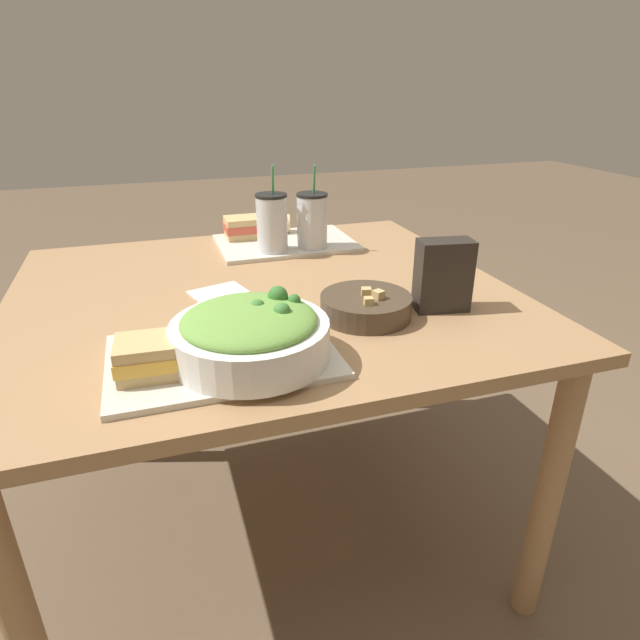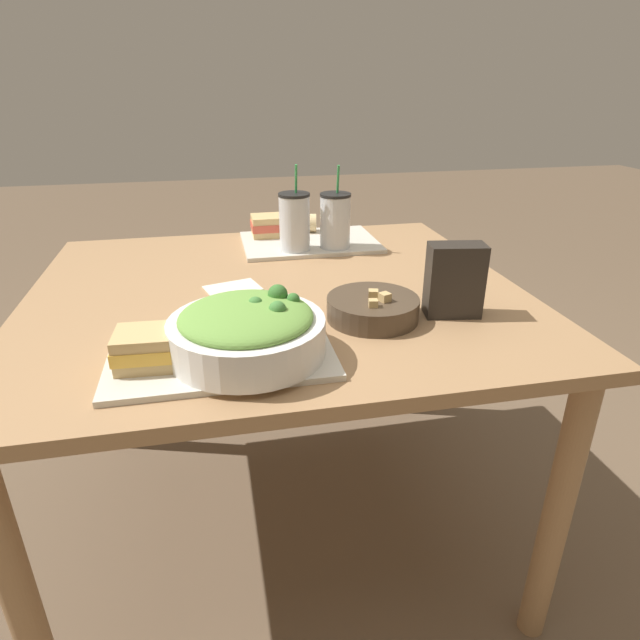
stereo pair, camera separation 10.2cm
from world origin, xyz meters
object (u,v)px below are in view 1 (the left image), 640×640
(sandwich_near, at_px, (152,357))
(sandwich_far, at_px, (243,227))
(drink_cup_red, at_px, (312,222))
(drink_cup_dark, at_px, (272,225))
(soup_bowl, at_px, (366,305))
(baguette_near, at_px, (244,312))
(salad_bowl, at_px, (250,333))
(chip_bag, at_px, (443,275))
(napkin_folded, at_px, (218,292))
(baguette_far, at_px, (270,224))

(sandwich_near, height_order, sandwich_far, same)
(drink_cup_red, bearing_deg, drink_cup_dark, 180.00)
(sandwich_near, bearing_deg, soup_bowl, 19.39)
(sandwich_near, xyz_separation_m, baguette_near, (0.19, 0.15, -0.00))
(salad_bowl, distance_m, drink_cup_dark, 0.65)
(salad_bowl, height_order, soup_bowl, salad_bowl)
(sandwich_near, bearing_deg, chip_bag, 13.82)
(salad_bowl, relative_size, napkin_folded, 1.92)
(sandwich_near, relative_size, napkin_folded, 0.85)
(drink_cup_dark, bearing_deg, baguette_near, -110.00)
(baguette_near, bearing_deg, sandwich_near, 122.95)
(baguette_near, xyz_separation_m, napkin_folded, (-0.02, 0.23, -0.04))
(chip_bag, bearing_deg, napkin_folded, 160.49)
(salad_bowl, bearing_deg, drink_cup_dark, 73.08)
(sandwich_near, xyz_separation_m, napkin_folded, (0.16, 0.37, -0.04))
(soup_bowl, xyz_separation_m, sandwich_near, (-0.45, -0.13, 0.02))
(drink_cup_red, relative_size, chip_bag, 1.50)
(salad_bowl, distance_m, sandwich_far, 0.81)
(sandwich_near, bearing_deg, salad_bowl, 4.52)
(soup_bowl, relative_size, chip_bag, 1.24)
(baguette_near, distance_m, drink_cup_red, 0.57)
(baguette_near, distance_m, baguette_far, 0.71)
(baguette_far, height_order, napkin_folded, baguette_far)
(sandwich_far, xyz_separation_m, baguette_far, (0.09, 0.03, -0.00))
(napkin_folded, bearing_deg, baguette_near, -84.22)
(salad_bowl, distance_m, napkin_folded, 0.38)
(baguette_far, bearing_deg, sandwich_near, 166.05)
(chip_bag, distance_m, napkin_folded, 0.53)
(baguette_near, relative_size, drink_cup_red, 0.71)
(soup_bowl, distance_m, baguette_far, 0.70)
(soup_bowl, height_order, sandwich_far, sandwich_far)
(baguette_near, bearing_deg, drink_cup_red, -36.76)
(sandwich_far, height_order, drink_cup_dark, drink_cup_dark)
(sandwich_far, height_order, napkin_folded, sandwich_far)
(soup_bowl, distance_m, chip_bag, 0.19)
(salad_bowl, xyz_separation_m, drink_cup_dark, (0.19, 0.62, 0.03))
(salad_bowl, distance_m, soup_bowl, 0.31)
(chip_bag, bearing_deg, baguette_far, 117.24)
(soup_bowl, bearing_deg, sandwich_far, 101.99)
(napkin_folded, bearing_deg, sandwich_near, -113.55)
(baguette_far, xyz_separation_m, chip_bag, (0.23, -0.71, 0.04))
(salad_bowl, height_order, napkin_folded, salad_bowl)
(drink_cup_dark, distance_m, drink_cup_red, 0.12)
(drink_cup_red, bearing_deg, sandwich_far, 135.97)
(sandwich_far, height_order, baguette_far, sandwich_far)
(sandwich_far, xyz_separation_m, napkin_folded, (-0.14, -0.42, -0.04))
(salad_bowl, relative_size, chip_bag, 1.79)
(salad_bowl, distance_m, chip_bag, 0.47)
(sandwich_near, relative_size, drink_cup_dark, 0.51)
(baguette_near, relative_size, chip_bag, 1.06)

